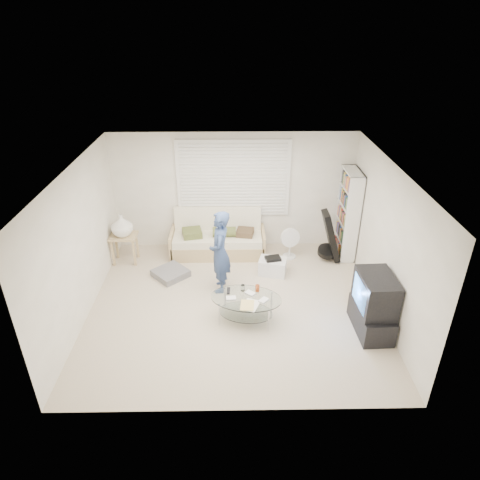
{
  "coord_description": "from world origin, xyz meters",
  "views": [
    {
      "loc": [
        0.0,
        -6.1,
        4.57
      ],
      "look_at": [
        0.11,
        0.3,
        1.14
      ],
      "focal_mm": 32.0,
      "sensor_mm": 36.0,
      "label": 1
    }
  ],
  "objects_px": {
    "bookshelf": "(348,214)",
    "coffee_table": "(246,302)",
    "tv_unit": "(374,305)",
    "futon_sofa": "(218,240)"
  },
  "relations": [
    {
      "from": "tv_unit",
      "to": "coffee_table",
      "type": "height_order",
      "value": "tv_unit"
    },
    {
      "from": "bookshelf",
      "to": "tv_unit",
      "type": "distance_m",
      "value": 2.5
    },
    {
      "from": "futon_sofa",
      "to": "coffee_table",
      "type": "distance_m",
      "value": 2.31
    },
    {
      "from": "tv_unit",
      "to": "coffee_table",
      "type": "xyz_separation_m",
      "value": [
        -2.0,
        0.3,
        -0.14
      ]
    },
    {
      "from": "bookshelf",
      "to": "coffee_table",
      "type": "height_order",
      "value": "bookshelf"
    },
    {
      "from": "futon_sofa",
      "to": "bookshelf",
      "type": "bearing_deg",
      "value": -1.89
    },
    {
      "from": "bookshelf",
      "to": "tv_unit",
      "type": "bearing_deg",
      "value": -92.91
    },
    {
      "from": "futon_sofa",
      "to": "bookshelf",
      "type": "xyz_separation_m",
      "value": [
        2.66,
        -0.09,
        0.61
      ]
    },
    {
      "from": "futon_sofa",
      "to": "coffee_table",
      "type": "xyz_separation_m",
      "value": [
        0.53,
        -2.25,
        0.03
      ]
    },
    {
      "from": "coffee_table",
      "to": "bookshelf",
      "type": "bearing_deg",
      "value": 45.46
    }
  ]
}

